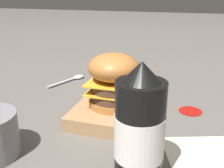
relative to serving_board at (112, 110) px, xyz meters
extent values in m
plane|color=#5B5651|center=(0.01, -0.04, -0.02)|extent=(6.00, 6.00, 0.00)
cube|color=#A37A51|center=(0.00, 0.00, 0.00)|extent=(0.21, 0.16, 0.03)
cylinder|color=#AD6B33|center=(0.00, -0.01, 0.02)|extent=(0.12, 0.12, 0.02)
cylinder|color=#4C3323|center=(0.00, -0.01, 0.04)|extent=(0.11, 0.11, 0.02)
cube|color=gold|center=(0.00, -0.01, 0.05)|extent=(0.11, 0.11, 0.00)
cylinder|color=#4C3323|center=(0.00, -0.01, 0.06)|extent=(0.11, 0.11, 0.02)
cube|color=gold|center=(0.00, -0.01, 0.07)|extent=(0.11, 0.11, 0.00)
ellipsoid|color=#AD6B33|center=(0.00, -0.01, 0.11)|extent=(0.12, 0.12, 0.06)
cylinder|color=black|center=(-0.20, -0.11, 0.07)|extent=(0.08, 0.08, 0.17)
cylinder|color=white|center=(-0.20, -0.11, 0.06)|extent=(0.08, 0.08, 0.07)
cone|color=black|center=(-0.20, -0.11, 0.17)|extent=(0.06, 0.06, 0.03)
cylinder|color=#384C66|center=(0.26, 0.09, 0.01)|extent=(0.12, 0.12, 0.05)
cylinder|color=beige|center=(0.26, 0.09, 0.03)|extent=(0.10, 0.10, 0.01)
cylinder|color=silver|center=(0.16, 0.22, -0.01)|extent=(0.10, 0.05, 0.01)
ellipsoid|color=silver|center=(0.23, 0.19, -0.01)|extent=(0.05, 0.04, 0.01)
cylinder|color=#9E140F|center=(0.08, -0.18, -0.01)|extent=(0.06, 0.06, 0.00)
cube|color=beige|center=(-0.12, -0.22, -0.01)|extent=(0.20, 0.20, 0.00)
camera|label=1|loc=(-0.54, -0.17, 0.27)|focal=42.00mm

